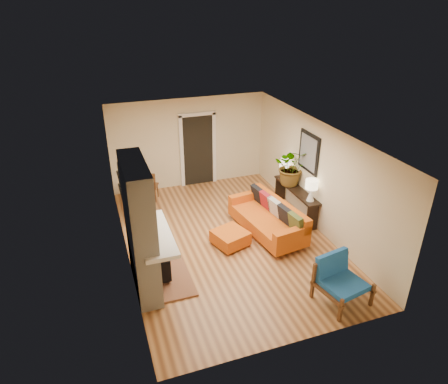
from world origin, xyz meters
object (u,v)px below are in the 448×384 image
Objects in this scene: console_table at (296,194)px; lamp_far at (285,167)px; ottoman at (230,237)px; blue_chair at (339,277)px; sofa at (270,218)px; lamp_near at (311,188)px; dining_table at (142,191)px; houseplant at (292,166)px.

console_table is 0.83m from lamp_far.
blue_chair is at bearing -61.01° from ottoman.
lamp_near is (0.99, -0.10, 0.69)m from sofa.
blue_chair is 1.81× the size of lamp_far.
lamp_far reaches higher than sofa.
blue_chair is at bearing -58.15° from dining_table.
blue_chair reaches higher than sofa.
blue_chair reaches higher than dining_table.
sofa is at bearing -138.43° from houseplant.
sofa is 1.21m from lamp_near.
sofa is at bearing -150.03° from console_table.
lamp_far reaches higher than blue_chair.
blue_chair is at bearing -85.51° from sofa.
sofa is at bearing -37.96° from dining_table.
ottoman is 2.25m from console_table.
sofa is 1.12m from ottoman.
lamp_far is (0.99, 1.24, 0.69)m from sofa.
lamp_near is (0.00, -0.67, 0.49)m from console_table.
console_table is 0.71m from houseplant.
blue_chair is 0.98× the size of houseplant.
ottoman is 2.65m from blue_chair.
dining_table reaches higher than sofa.
sofa is 1.16m from console_table.
blue_chair is 3.57m from houseplant.
houseplant is at bearing 90.59° from lamp_near.
ottoman is 0.54× the size of dining_table.
blue_chair reaches higher than ottoman.
ottoman is at bearing -158.97° from console_table.
houseplant is at bearing 91.93° from console_table.
houseplant is (0.78, 3.40, 0.75)m from blue_chair.
lamp_near is at bearing 3.41° from ottoman.
blue_chair is at bearing -101.76° from lamp_far.
console_table is at bearing -22.51° from dining_table.
console_table is at bearing 90.00° from lamp_near.
sofa is 1.73m from lamp_far.
ottoman is 0.47× the size of console_table.
ottoman is 1.62× the size of lamp_far.
houseplant reaches higher than lamp_near.
console_table is (3.66, -1.51, 0.01)m from dining_table.
lamp_far is 0.54× the size of houseplant.
lamp_far is at bearing 78.24° from blue_chair.
ottoman is 2.54m from houseplant.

